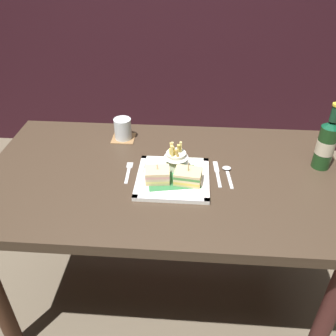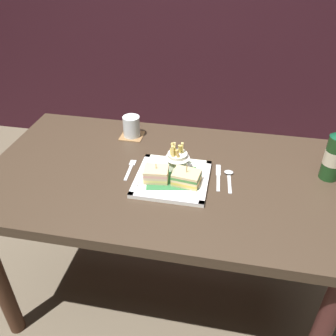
{
  "view_description": "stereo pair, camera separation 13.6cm",
  "coord_description": "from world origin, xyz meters",
  "px_view_note": "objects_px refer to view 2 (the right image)",
  "views": [
    {
      "loc": [
        0.1,
        -1.13,
        1.55
      ],
      "look_at": [
        0.02,
        -0.02,
        0.78
      ],
      "focal_mm": 38.54,
      "sensor_mm": 36.0,
      "label": 1
    },
    {
      "loc": [
        0.24,
        -1.11,
        1.55
      ],
      "look_at": [
        0.02,
        -0.02,
        0.78
      ],
      "focal_mm": 38.54,
      "sensor_mm": 36.0,
      "label": 2
    }
  ],
  "objects_px": {
    "dining_table": "(164,193)",
    "beer_bottle": "(335,154)",
    "knife": "(218,176)",
    "spoon": "(229,176)",
    "sandwich_half_left": "(156,174)",
    "fork": "(130,169)",
    "water_glass": "(132,128)",
    "fries_cup": "(177,158)",
    "square_plate": "(172,179)",
    "sandwich_half_right": "(186,178)"
  },
  "relations": [
    {
      "from": "beer_bottle",
      "to": "sandwich_half_left",
      "type": "bearing_deg",
      "value": -166.32
    },
    {
      "from": "water_glass",
      "to": "knife",
      "type": "bearing_deg",
      "value": -30.09
    },
    {
      "from": "sandwich_half_right",
      "to": "knife",
      "type": "bearing_deg",
      "value": 34.93
    },
    {
      "from": "square_plate",
      "to": "knife",
      "type": "relative_size",
      "value": 1.59
    },
    {
      "from": "fries_cup",
      "to": "water_glass",
      "type": "relative_size",
      "value": 1.26
    },
    {
      "from": "fries_cup",
      "to": "water_glass",
      "type": "distance_m",
      "value": 0.34
    },
    {
      "from": "dining_table",
      "to": "fries_cup",
      "type": "xyz_separation_m",
      "value": [
        0.05,
        0.03,
        0.16
      ]
    },
    {
      "from": "sandwich_half_left",
      "to": "spoon",
      "type": "xyz_separation_m",
      "value": [
        0.27,
        0.09,
        -0.03
      ]
    },
    {
      "from": "sandwich_half_right",
      "to": "beer_bottle",
      "type": "relative_size",
      "value": 0.39
    },
    {
      "from": "square_plate",
      "to": "fork",
      "type": "xyz_separation_m",
      "value": [
        -0.18,
        0.04,
        -0.0
      ]
    },
    {
      "from": "dining_table",
      "to": "beer_bottle",
      "type": "xyz_separation_m",
      "value": [
        0.62,
        0.09,
        0.2
      ]
    },
    {
      "from": "beer_bottle",
      "to": "fork",
      "type": "relative_size",
      "value": 1.93
    },
    {
      "from": "sandwich_half_right",
      "to": "fork",
      "type": "relative_size",
      "value": 0.76
    },
    {
      "from": "sandwich_half_left",
      "to": "knife",
      "type": "bearing_deg",
      "value": 19.16
    },
    {
      "from": "spoon",
      "to": "sandwich_half_left",
      "type": "bearing_deg",
      "value": -162.01
    },
    {
      "from": "water_glass",
      "to": "dining_table",
      "type": "bearing_deg",
      "value": -51.79
    },
    {
      "from": "fork",
      "to": "square_plate",
      "type": "bearing_deg",
      "value": -13.39
    },
    {
      "from": "beer_bottle",
      "to": "water_glass",
      "type": "xyz_separation_m",
      "value": [
        -0.82,
        0.16,
        -0.06
      ]
    },
    {
      "from": "beer_bottle",
      "to": "spoon",
      "type": "height_order",
      "value": "beer_bottle"
    },
    {
      "from": "knife",
      "to": "square_plate",
      "type": "bearing_deg",
      "value": -161.19
    },
    {
      "from": "dining_table",
      "to": "spoon",
      "type": "distance_m",
      "value": 0.27
    },
    {
      "from": "fork",
      "to": "spoon",
      "type": "xyz_separation_m",
      "value": [
        0.39,
        0.02,
        0.0
      ]
    },
    {
      "from": "dining_table",
      "to": "sandwich_half_left",
      "type": "distance_m",
      "value": 0.15
    },
    {
      "from": "water_glass",
      "to": "spoon",
      "type": "xyz_separation_m",
      "value": [
        0.45,
        -0.23,
        -0.04
      ]
    },
    {
      "from": "fries_cup",
      "to": "knife",
      "type": "height_order",
      "value": "fries_cup"
    },
    {
      "from": "water_glass",
      "to": "square_plate",
      "type": "bearing_deg",
      "value": -50.78
    },
    {
      "from": "water_glass",
      "to": "knife",
      "type": "distance_m",
      "value": 0.48
    },
    {
      "from": "dining_table",
      "to": "beer_bottle",
      "type": "distance_m",
      "value": 0.66
    },
    {
      "from": "fries_cup",
      "to": "knife",
      "type": "bearing_deg",
      "value": -3.05
    },
    {
      "from": "knife",
      "to": "beer_bottle",
      "type": "bearing_deg",
      "value": 10.54
    },
    {
      "from": "sandwich_half_right",
      "to": "fries_cup",
      "type": "relative_size",
      "value": 0.9
    },
    {
      "from": "fork",
      "to": "spoon",
      "type": "distance_m",
      "value": 0.39
    },
    {
      "from": "dining_table",
      "to": "sandwich_half_left",
      "type": "relative_size",
      "value": 14.53
    },
    {
      "from": "square_plate",
      "to": "spoon",
      "type": "xyz_separation_m",
      "value": [
        0.21,
        0.07,
        -0.0
      ]
    },
    {
      "from": "sandwich_half_left",
      "to": "spoon",
      "type": "bearing_deg",
      "value": 17.99
    },
    {
      "from": "dining_table",
      "to": "beer_bottle",
      "type": "height_order",
      "value": "beer_bottle"
    },
    {
      "from": "dining_table",
      "to": "spoon",
      "type": "bearing_deg",
      "value": 5.8
    },
    {
      "from": "dining_table",
      "to": "sandwich_half_right",
      "type": "xyz_separation_m",
      "value": [
        0.1,
        -0.06,
        0.13
      ]
    },
    {
      "from": "square_plate",
      "to": "water_glass",
      "type": "distance_m",
      "value": 0.38
    },
    {
      "from": "sandwich_half_right",
      "to": "fries_cup",
      "type": "bearing_deg",
      "value": 119.39
    },
    {
      "from": "knife",
      "to": "spoon",
      "type": "height_order",
      "value": "spoon"
    },
    {
      "from": "square_plate",
      "to": "water_glass",
      "type": "xyz_separation_m",
      "value": [
        -0.24,
        0.29,
        0.04
      ]
    },
    {
      "from": "dining_table",
      "to": "sandwich_half_left",
      "type": "xyz_separation_m",
      "value": [
        -0.02,
        -0.06,
        0.13
      ]
    },
    {
      "from": "dining_table",
      "to": "fries_cup",
      "type": "distance_m",
      "value": 0.17
    },
    {
      "from": "fries_cup",
      "to": "water_glass",
      "type": "xyz_separation_m",
      "value": [
        -0.25,
        0.23,
        -0.02
      ]
    },
    {
      "from": "beer_bottle",
      "to": "knife",
      "type": "bearing_deg",
      "value": -169.46
    },
    {
      "from": "water_glass",
      "to": "knife",
      "type": "xyz_separation_m",
      "value": [
        0.41,
        -0.24,
        -0.04
      ]
    },
    {
      "from": "dining_table",
      "to": "square_plate",
      "type": "height_order",
      "value": "square_plate"
    },
    {
      "from": "fork",
      "to": "knife",
      "type": "xyz_separation_m",
      "value": [
        0.35,
        0.02,
        0.0
      ]
    },
    {
      "from": "square_plate",
      "to": "sandwich_half_right",
      "type": "height_order",
      "value": "sandwich_half_right"
    }
  ]
}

